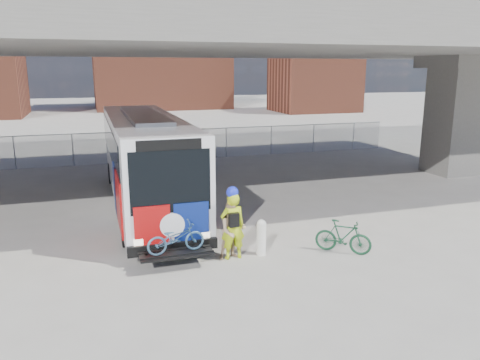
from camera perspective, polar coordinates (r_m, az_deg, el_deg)
name	(u,v)px	position (r m, az deg, el deg)	size (l,w,h in m)	color
ground	(213,221)	(17.00, -3.33, -4.99)	(160.00, 160.00, 0.00)	#9E9991
bus	(145,153)	(18.86, -11.51, 3.21)	(2.67, 12.92, 3.69)	silver
overpass	(186,39)	(20.07, -6.61, 16.70)	(40.00, 16.00, 7.95)	#605E59
chainlink_fence	(161,137)	(28.20, -9.56, 5.18)	(30.00, 0.06, 30.00)	gray
brick_buildings	(128,69)	(64.07, -13.53, 13.07)	(54.00, 22.00, 12.00)	brown
smokestack	(209,20)	(73.24, -3.75, 18.93)	(2.20, 2.20, 25.00)	brown
bollard	(261,236)	(13.81, 2.62, -6.83)	(0.28, 0.28, 1.08)	silver
cyclist_hivis	(233,224)	(13.39, -0.91, -5.41)	(0.73, 0.49, 2.15)	#BDD916
cyclist_tan	(233,230)	(13.44, -0.92, -6.08)	(0.89, 0.73, 1.84)	tan
bike_parked	(343,237)	(14.30, 12.46, -6.76)	(0.47, 1.67, 1.00)	#16462A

